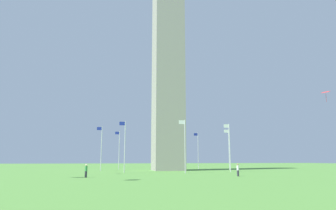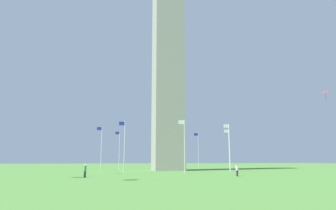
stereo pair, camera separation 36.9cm
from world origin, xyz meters
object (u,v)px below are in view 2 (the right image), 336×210
at_px(flagpole_w, 157,149).
at_px(flagpole_nw, 119,148).
at_px(obelisk_monument, 168,41).
at_px(flagpole_se, 229,145).
at_px(flagpole_e, 184,144).
at_px(flagpole_s, 229,148).
at_px(person_green_shirt, 85,171).
at_px(flagpole_n, 101,146).
at_px(kite_red_diamond, 326,92).
at_px(flagpole_sw, 198,149).
at_px(flagpole_ne, 124,144).
at_px(person_white_shirt, 237,170).

relative_size(flagpole_w, flagpole_nw, 1.00).
relative_size(obelisk_monument, flagpole_se, 6.41).
bearing_deg(flagpole_e, flagpole_w, -90.00).
xyz_separation_m(flagpole_s, person_green_shirt, (29.43, 23.01, -4.08)).
bearing_deg(flagpole_n, person_green_shirt, 86.07).
relative_size(flagpole_s, kite_red_diamond, 4.75).
distance_m(flagpole_e, kite_red_diamond, 25.40).
xyz_separation_m(flagpole_e, flagpole_se, (-9.85, -4.08, 0.00)).
relative_size(flagpole_e, flagpole_sw, 1.00).
xyz_separation_m(flagpole_n, flagpole_s, (-27.85, 0.00, 0.00)).
bearing_deg(obelisk_monument, flagpole_ne, 44.84).
height_order(person_green_shirt, person_white_shirt, person_white_shirt).
bearing_deg(flagpole_nw, flagpole_ne, 90.00).
xyz_separation_m(flagpole_n, person_white_shirt, (-18.62, 24.31, -4.06)).
distance_m(flagpole_se, person_green_shirt, 28.86).
relative_size(flagpole_e, flagpole_w, 1.00).
relative_size(flagpole_ne, person_white_shirt, 5.33).
bearing_deg(flagpole_nw, obelisk_monument, 135.16).
distance_m(flagpole_w, person_green_shirt, 40.26).
height_order(flagpole_e, flagpole_se, same).
relative_size(flagpole_sw, person_green_shirt, 5.41).
bearing_deg(flagpole_n, flagpole_nw, -112.50).
height_order(flagpole_e, person_white_shirt, flagpole_e).
distance_m(flagpole_nw, kite_red_diamond, 45.50).
xyz_separation_m(flagpole_s, kite_red_diamond, (-9.09, 20.45, 8.54)).
bearing_deg(flagpole_s, person_green_shirt, 38.01).
bearing_deg(obelisk_monument, flagpole_s, 180.00).
xyz_separation_m(flagpole_e, person_white_shirt, (-4.69, 10.39, -4.06)).
relative_size(flagpole_ne, kite_red_diamond, 4.75).
bearing_deg(flagpole_ne, person_white_shirt, 135.15).
xyz_separation_m(flagpole_nw, kite_red_diamond, (-32.86, 30.29, 8.54)).
distance_m(obelisk_monument, flagpole_e, 27.72).
bearing_deg(flagpole_sw, person_green_shirt, 52.34).
bearing_deg(flagpole_n, obelisk_monument, 180.00).
distance_m(flagpole_ne, flagpole_s, 25.73).
height_order(flagpole_sw, kite_red_diamond, kite_red_diamond).
height_order(flagpole_ne, flagpole_sw, same).
bearing_deg(flagpole_s, kite_red_diamond, 113.96).
bearing_deg(person_green_shirt, flagpole_ne, 41.74).
relative_size(flagpole_w, kite_red_diamond, 4.75).
relative_size(flagpole_s, flagpole_nw, 1.00).
distance_m(flagpole_w, kite_red_diamond, 42.24).
bearing_deg(person_green_shirt, person_white_shirt, -28.70).
bearing_deg(flagpole_w, kite_red_diamond, 123.80).
relative_size(flagpole_nw, kite_red_diamond, 4.75).
distance_m(obelisk_monument, flagpole_nw, 27.74).
bearing_deg(person_white_shirt, flagpole_ne, 0.73).
bearing_deg(obelisk_monument, flagpole_e, 89.78).
relative_size(obelisk_monument, flagpole_e, 6.41).
xyz_separation_m(flagpole_ne, flagpole_sw, (-19.69, -19.69, 0.00)).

